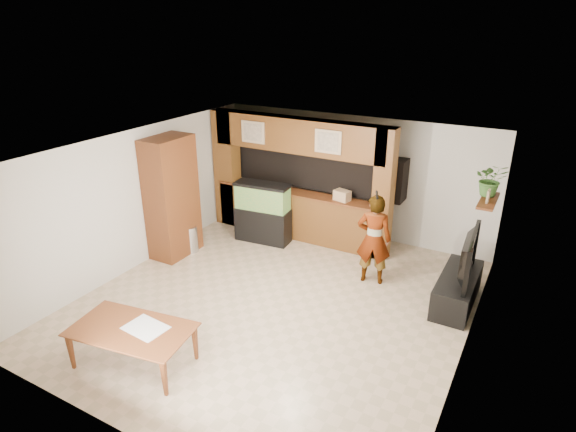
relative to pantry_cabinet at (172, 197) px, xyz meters
The scene contains 20 objects.
floor 3.01m from the pantry_cabinet, 12.53° to the right, with size 6.50×6.50×0.00m, color tan.
ceiling 3.10m from the pantry_cabinet, 12.53° to the right, with size 6.50×6.50×0.00m, color white.
wall_back 3.78m from the pantry_cabinet, 44.46° to the left, with size 6.00×6.00×0.00m, color beige.
wall_left 0.68m from the pantry_cabinet, 116.57° to the right, with size 6.50×6.50×0.00m, color beige.
wall_right 5.73m from the pantry_cabinet, ahead, with size 6.50×6.50×0.00m, color beige.
partition 2.69m from the pantry_cabinet, 49.31° to the left, with size 4.20×0.99×2.60m.
wall_clock 0.85m from the pantry_cabinet, 123.59° to the left, with size 0.05×0.25×0.25m.
wall_shelf 5.73m from the pantry_cabinet, 13.67° to the left, with size 0.25×0.90×0.04m, color brown.
pantry_cabinet is the anchor object (origin of this frame).
trash_can 0.97m from the pantry_cabinet, 43.61° to the left, with size 0.30×0.30×0.55m, color #B2B2B7.
aquarium 1.92m from the pantry_cabinet, 47.50° to the left, with size 1.16×0.44×1.29m.
tv_stand 5.50m from the pantry_cabinet, ahead, with size 0.56×1.53×0.51m, color black.
television 5.42m from the pantry_cabinet, ahead, with size 1.34×0.18×0.77m, color black.
photo_frame 5.71m from the pantry_cabinet, 12.19° to the left, with size 0.03×0.15×0.21m, color tan.
potted_plant 5.79m from the pantry_cabinet, 15.66° to the left, with size 0.50×0.44×0.56m, color #386729.
person 3.96m from the pantry_cabinet, 12.36° to the left, with size 0.61×0.40×1.66m, color #987853.
microphone 4.00m from the pantry_cabinet, ahead, with size 0.04×0.04×0.17m, color black.
dining_table 3.56m from the pantry_cabinet, 58.41° to the right, with size 1.64×0.91×0.58m, color brown.
newspaper_a 3.47m from the pantry_cabinet, 55.00° to the right, with size 0.56×0.41×0.01m, color silver.
counter_box 3.36m from the pantry_cabinet, 33.37° to the left, with size 0.31×0.21×0.21m, color tan.
Camera 1 is at (3.55, -5.98, 4.44)m, focal length 30.00 mm.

